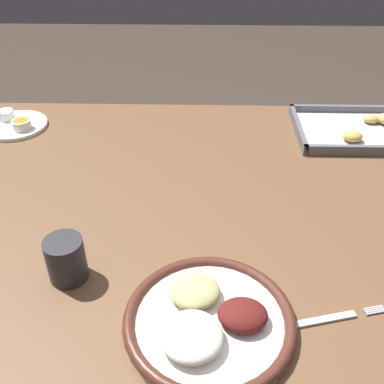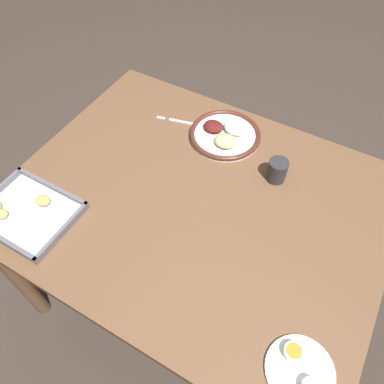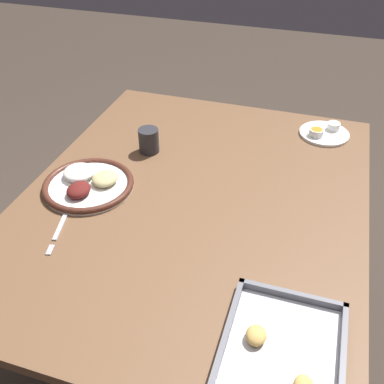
# 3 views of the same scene
# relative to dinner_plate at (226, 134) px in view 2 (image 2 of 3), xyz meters

# --- Properties ---
(ground_plane) EXTENTS (8.00, 8.00, 0.00)m
(ground_plane) POSITION_rel_dinner_plate_xyz_m (-0.05, 0.32, -0.75)
(ground_plane) COLOR #382D26
(dining_table) EXTENTS (1.25, 0.99, 0.74)m
(dining_table) POSITION_rel_dinner_plate_xyz_m (-0.05, 0.32, -0.11)
(dining_table) COLOR brown
(dining_table) RESTS_ON ground_plane
(dinner_plate) EXTENTS (0.27, 0.27, 0.05)m
(dinner_plate) POSITION_rel_dinner_plate_xyz_m (0.00, 0.00, 0.00)
(dinner_plate) COLOR white
(dinner_plate) RESTS_ON dining_table
(fork) EXTENTS (0.21, 0.06, 0.00)m
(fork) POSITION_rel_dinner_plate_xyz_m (0.17, 0.01, -0.01)
(fork) COLOR #B2B2B7
(fork) RESTS_ON dining_table
(saucer_plate) EXTENTS (0.17, 0.17, 0.04)m
(saucer_plate) POSITION_rel_dinner_plate_xyz_m (-0.53, 0.65, -0.00)
(saucer_plate) COLOR white
(saucer_plate) RESTS_ON dining_table
(baking_tray) EXTENTS (0.31, 0.24, 0.04)m
(baking_tray) POSITION_rel_dinner_plate_xyz_m (0.40, 0.64, -0.00)
(baking_tray) COLOR #595960
(baking_tray) RESTS_ON dining_table
(drinking_cup) EXTENTS (0.07, 0.07, 0.08)m
(drinking_cup) POSITION_rel_dinner_plate_xyz_m (-0.25, 0.10, 0.03)
(drinking_cup) COLOR #28282D
(drinking_cup) RESTS_ON dining_table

